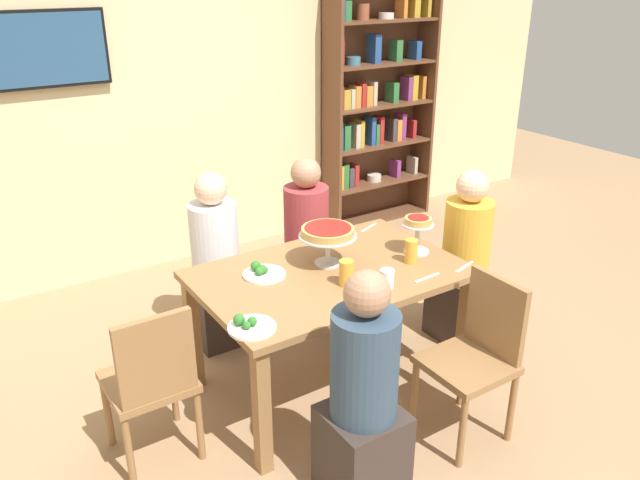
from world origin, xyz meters
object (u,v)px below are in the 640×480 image
salad_plate_near_diner (262,272)px  cutlery_fork_near (427,278)px  salad_plate_far_diner (250,326)px  beer_glass_amber_short (411,251)px  cutlery_knife_near (465,267)px  diner_head_east (464,269)px  diner_near_left (363,405)px  personal_pizza_stand (418,228)px  deep_dish_pizza_stand (328,234)px  cutlery_fork_far (369,227)px  water_glass_clear_near (387,279)px  diner_far_left (217,272)px  dining_table (330,286)px  chair_near_right (477,351)px  beer_glass_amber_tall (346,273)px  diner_far_right (307,251)px  bookshelf (376,103)px  chair_head_west (152,379)px  television (45,49)px

salad_plate_near_diner → cutlery_fork_near: bearing=-35.2°
salad_plate_far_diner → beer_glass_amber_short: (1.09, 0.14, 0.05)m
cutlery_knife_near → beer_glass_amber_short: bearing=118.4°
diner_head_east → diner_near_left: size_ratio=1.00×
diner_head_east → personal_pizza_stand: bearing=5.1°
deep_dish_pizza_stand → cutlery_fork_far: 0.63m
beer_glass_amber_short → cutlery_knife_near: bearing=-45.6°
water_glass_clear_near → diner_near_left: bearing=-136.6°
diner_far_left → dining_table: bearing=22.4°
diner_head_east → beer_glass_amber_short: bearing=12.5°
diner_far_left → cutlery_fork_far: size_ratio=6.39×
diner_head_east → chair_near_right: 0.95m
diner_head_east → deep_dish_pizza_stand: (-0.98, 0.11, 0.43)m
beer_glass_amber_tall → cutlery_fork_near: (0.41, -0.17, -0.07)m
diner_far_right → chair_near_right: bearing=3.2°
salad_plate_near_diner → beer_glass_amber_tall: size_ratio=1.68×
deep_dish_pizza_stand → salad_plate_near_diner: (-0.38, 0.07, -0.16)m
chair_near_right → salad_plate_far_diner: chair_near_right is taller
diner_near_left → bookshelf: bearing=-38.3°
cutlery_knife_near → chair_head_west: bearing=154.0°
beer_glass_amber_tall → water_glass_clear_near: beer_glass_amber_tall is taller
chair_head_west → cutlery_fork_far: 1.70m
salad_plate_near_diner → chair_head_west: bearing=-163.0°
beer_glass_amber_short → water_glass_clear_near: beer_glass_amber_short is taller
cutlery_fork_near → bookshelf: bearing=54.2°
personal_pizza_stand → cutlery_fork_far: (-0.00, 0.45, -0.15)m
television → chair_head_west: television is taller
diner_far_right → salad_plate_near_diner: diner_far_right is taller
water_glass_clear_near → chair_near_right: bearing=-57.7°
diner_head_east → chair_head_west: size_ratio=1.32×
salad_plate_near_diner → cutlery_fork_far: size_ratio=1.30×
chair_near_right → salad_plate_near_diner: 1.20m
dining_table → water_glass_clear_near: water_glass_clear_near is taller
water_glass_clear_near → dining_table: bearing=113.3°
diner_far_left → cutlery_fork_near: bearing=31.9°
television → water_glass_clear_near: (1.03, -2.43, -0.98)m
chair_head_west → deep_dish_pizza_stand: bearing=7.7°
cutlery_knife_near → personal_pizza_stand: bearing=90.9°
bookshelf → beer_glass_amber_tall: bookshelf is taller
diner_far_right → salad_plate_far_diner: size_ratio=5.08×
dining_table → diner_far_left: size_ratio=1.25×
salad_plate_near_diner → diner_far_left: bearing=89.5°
diner_head_east → cutlery_fork_far: diner_head_east is taller
cutlery_fork_far → diner_near_left: bearing=30.1°
diner_far_right → cutlery_fork_near: 1.15m
deep_dish_pizza_stand → beer_glass_amber_tall: size_ratio=2.33×
diner_far_left → cutlery_knife_near: diner_far_left is taller
salad_plate_near_diner → water_glass_clear_near: 0.67m
diner_near_left → cutlery_fork_near: 0.88m
diner_head_east → water_glass_clear_near: size_ratio=11.28×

